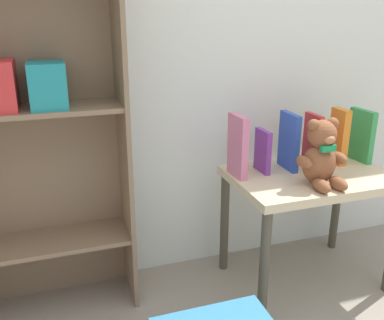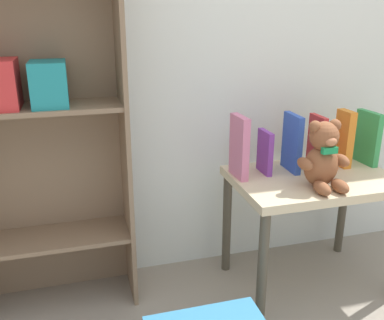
{
  "view_description": "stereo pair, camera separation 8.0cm",
  "coord_description": "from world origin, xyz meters",
  "px_view_note": "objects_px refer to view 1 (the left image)",
  "views": [
    {
      "loc": [
        -0.74,
        -0.38,
        1.18
      ],
      "look_at": [
        -0.23,
        1.13,
        0.63
      ],
      "focal_mm": 40.0,
      "sensor_mm": 36.0,
      "label": 1
    },
    {
      "loc": [
        -0.67,
        -0.4,
        1.18
      ],
      "look_at": [
        -0.23,
        1.13,
        0.63
      ],
      "focal_mm": 40.0,
      "sensor_mm": 36.0,
      "label": 2
    }
  ],
  "objects_px": {
    "bookshelf_side": "(23,84)",
    "teddy_bear": "(321,155)",
    "book_standing_purple": "(263,151)",
    "book_standing_red": "(312,140)",
    "book_standing_blue": "(289,141)",
    "display_table": "(309,190)",
    "book_standing_green": "(361,135)",
    "book_standing_orange": "(339,137)",
    "book_standing_pink": "(238,146)"
  },
  "relations": [
    {
      "from": "book_standing_orange",
      "to": "display_table",
      "type": "bearing_deg",
      "value": -156.48
    },
    {
      "from": "display_table",
      "to": "teddy_bear",
      "type": "height_order",
      "value": "teddy_bear"
    },
    {
      "from": "book_standing_green",
      "to": "book_standing_orange",
      "type": "bearing_deg",
      "value": 179.38
    },
    {
      "from": "bookshelf_side",
      "to": "book_standing_purple",
      "type": "height_order",
      "value": "bookshelf_side"
    },
    {
      "from": "bookshelf_side",
      "to": "book_standing_purple",
      "type": "bearing_deg",
      "value": -6.69
    },
    {
      "from": "book_standing_purple",
      "to": "book_standing_orange",
      "type": "bearing_deg",
      "value": -1.97
    },
    {
      "from": "display_table",
      "to": "book_standing_pink",
      "type": "distance_m",
      "value": 0.38
    },
    {
      "from": "bookshelf_side",
      "to": "display_table",
      "type": "xyz_separation_m",
      "value": [
        1.12,
        -0.2,
        -0.49
      ]
    },
    {
      "from": "book_standing_red",
      "to": "book_standing_pink",
      "type": "bearing_deg",
      "value": -176.84
    },
    {
      "from": "book_standing_blue",
      "to": "book_standing_red",
      "type": "height_order",
      "value": "book_standing_blue"
    },
    {
      "from": "bookshelf_side",
      "to": "book_standing_blue",
      "type": "distance_m",
      "value": 1.1
    },
    {
      "from": "bookshelf_side",
      "to": "book_standing_green",
      "type": "xyz_separation_m",
      "value": [
        1.43,
        -0.12,
        -0.29
      ]
    },
    {
      "from": "bookshelf_side",
      "to": "book_standing_pink",
      "type": "relative_size",
      "value": 6.47
    },
    {
      "from": "display_table",
      "to": "book_standing_orange",
      "type": "distance_m",
      "value": 0.29
    },
    {
      "from": "bookshelf_side",
      "to": "display_table",
      "type": "distance_m",
      "value": 1.24
    },
    {
      "from": "book_standing_red",
      "to": "book_standing_orange",
      "type": "xyz_separation_m",
      "value": [
        0.12,
        -0.02,
        0.01
      ]
    },
    {
      "from": "bookshelf_side",
      "to": "book_standing_purple",
      "type": "distance_m",
      "value": 0.99
    },
    {
      "from": "book_standing_red",
      "to": "book_standing_blue",
      "type": "bearing_deg",
      "value": -176.33
    },
    {
      "from": "bookshelf_side",
      "to": "book_standing_green",
      "type": "distance_m",
      "value": 1.46
    },
    {
      "from": "display_table",
      "to": "teddy_bear",
      "type": "relative_size",
      "value": 2.54
    },
    {
      "from": "display_table",
      "to": "book_standing_green",
      "type": "bearing_deg",
      "value": 15.72
    },
    {
      "from": "teddy_bear",
      "to": "book_standing_green",
      "type": "bearing_deg",
      "value": 29.46
    },
    {
      "from": "bookshelf_side",
      "to": "book_standing_red",
      "type": "bearing_deg",
      "value": -4.97
    },
    {
      "from": "teddy_bear",
      "to": "book_standing_purple",
      "type": "height_order",
      "value": "teddy_bear"
    },
    {
      "from": "display_table",
      "to": "book_standing_pink",
      "type": "bearing_deg",
      "value": 165.42
    },
    {
      "from": "display_table",
      "to": "book_standing_red",
      "type": "xyz_separation_m",
      "value": [
        0.06,
        0.1,
        0.19
      ]
    },
    {
      "from": "book_standing_blue",
      "to": "book_standing_purple",
      "type": "bearing_deg",
      "value": -179.11
    },
    {
      "from": "book_standing_purple",
      "to": "book_standing_orange",
      "type": "height_order",
      "value": "book_standing_orange"
    },
    {
      "from": "book_standing_pink",
      "to": "book_standing_blue",
      "type": "relative_size",
      "value": 1.05
    },
    {
      "from": "book_standing_pink",
      "to": "book_standing_purple",
      "type": "distance_m",
      "value": 0.13
    },
    {
      "from": "book_standing_blue",
      "to": "bookshelf_side",
      "type": "bearing_deg",
      "value": 175.71
    },
    {
      "from": "book_standing_blue",
      "to": "book_standing_red",
      "type": "relative_size",
      "value": 1.06
    },
    {
      "from": "teddy_bear",
      "to": "book_standing_purple",
      "type": "distance_m",
      "value": 0.26
    },
    {
      "from": "display_table",
      "to": "book_standing_orange",
      "type": "relative_size",
      "value": 2.7
    },
    {
      "from": "book_standing_pink",
      "to": "book_standing_red",
      "type": "relative_size",
      "value": 1.11
    },
    {
      "from": "bookshelf_side",
      "to": "book_standing_purple",
      "type": "relative_size",
      "value": 9.1
    },
    {
      "from": "bookshelf_side",
      "to": "book_standing_green",
      "type": "height_order",
      "value": "bookshelf_side"
    },
    {
      "from": "book_standing_purple",
      "to": "book_standing_blue",
      "type": "xyz_separation_m",
      "value": [
        0.12,
        -0.0,
        0.03
      ]
    },
    {
      "from": "display_table",
      "to": "book_standing_pink",
      "type": "relative_size",
      "value": 2.62
    },
    {
      "from": "bookshelf_side",
      "to": "book_standing_pink",
      "type": "distance_m",
      "value": 0.86
    },
    {
      "from": "teddy_bear",
      "to": "book_standing_purple",
      "type": "xyz_separation_m",
      "value": [
        -0.15,
        0.2,
        -0.03
      ]
    },
    {
      "from": "bookshelf_side",
      "to": "teddy_bear",
      "type": "xyz_separation_m",
      "value": [
        1.08,
        -0.31,
        -0.29
      ]
    },
    {
      "from": "display_table",
      "to": "book_standing_purple",
      "type": "xyz_separation_m",
      "value": [
        -0.19,
        0.1,
        0.17
      ]
    },
    {
      "from": "book_standing_orange",
      "to": "book_standing_green",
      "type": "distance_m",
      "value": 0.12
    },
    {
      "from": "teddy_bear",
      "to": "book_standing_red",
      "type": "height_order",
      "value": "teddy_bear"
    },
    {
      "from": "bookshelf_side",
      "to": "book_standing_orange",
      "type": "xyz_separation_m",
      "value": [
        1.3,
        -0.12,
        -0.28
      ]
    },
    {
      "from": "teddy_bear",
      "to": "book_standing_orange",
      "type": "relative_size",
      "value": 1.06
    },
    {
      "from": "display_table",
      "to": "book_standing_green",
      "type": "relative_size",
      "value": 2.85
    },
    {
      "from": "bookshelf_side",
      "to": "book_standing_green",
      "type": "relative_size",
      "value": 7.04
    },
    {
      "from": "bookshelf_side",
      "to": "teddy_bear",
      "type": "distance_m",
      "value": 1.16
    }
  ]
}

